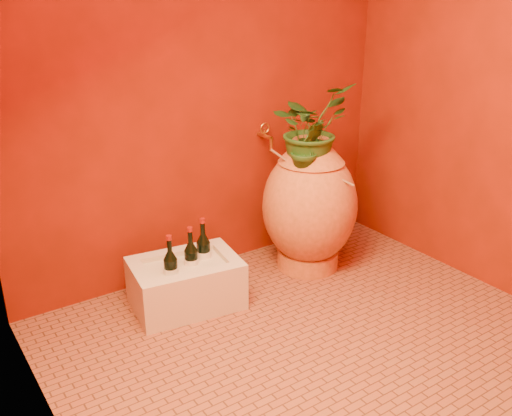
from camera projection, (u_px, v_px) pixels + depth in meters
floor at (308, 337)px, 2.94m from camera, size 2.50×2.50×0.00m
wall_back at (205, 67)px, 3.24m from camera, size 2.50×0.02×2.50m
wall_left at (17, 137)px, 1.82m from camera, size 0.02×2.00×2.50m
wall_right at (494, 70)px, 3.12m from camera, size 0.02×2.00×2.50m
amphora at (310, 205)px, 3.52m from camera, size 0.64×0.64×0.84m
stone_basin at (186, 284)px, 3.19m from camera, size 0.64×0.48×0.28m
wine_bottle_a at (171, 270)px, 3.06m from camera, size 0.08×0.08×0.32m
wine_bottle_b at (191, 261)px, 3.16m from camera, size 0.08×0.08×0.32m
wine_bottle_c at (204, 253)px, 3.23m from camera, size 0.08×0.08×0.33m
wall_tap at (266, 135)px, 3.53m from camera, size 0.07×0.15×0.16m
plant_main at (310, 128)px, 3.34m from camera, size 0.54×0.49×0.52m
plant_side at (308, 149)px, 3.26m from camera, size 0.23×0.21×0.35m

